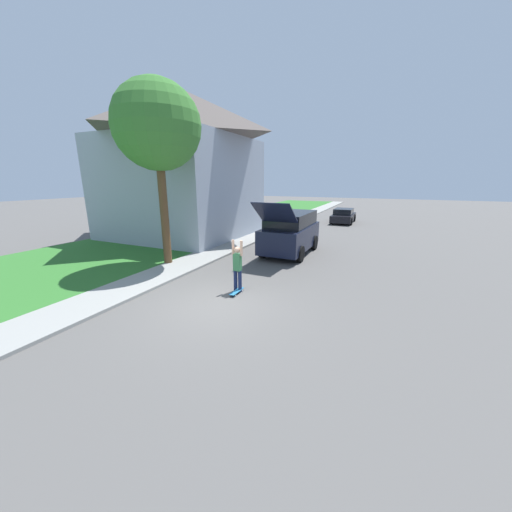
{
  "coord_description": "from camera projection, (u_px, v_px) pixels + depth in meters",
  "views": [
    {
      "loc": [
        4.59,
        -7.02,
        3.8
      ],
      "look_at": [
        0.06,
        2.86,
        0.9
      ],
      "focal_mm": 20.0,
      "sensor_mm": 36.0,
      "label": 1
    }
  ],
  "objects": [
    {
      "name": "ground_plane",
      "position": [
        217.0,
        305.0,
        8.99
      ],
      "size": [
        120.0,
        120.0,
        0.0
      ],
      "primitive_type": "plane",
      "color": "#54514F"
    },
    {
      "name": "lawn",
      "position": [
        158.0,
        243.0,
        17.48
      ],
      "size": [
        10.0,
        80.0,
        0.08
      ],
      "color": "#2D6B28",
      "rests_on": "ground_plane"
    },
    {
      "name": "sidewalk",
      "position": [
        219.0,
        250.0,
        15.7
      ],
      "size": [
        1.8,
        80.0,
        0.1
      ],
      "color": "gray",
      "rests_on": "ground_plane"
    },
    {
      "name": "house",
      "position": [
        181.0,
        162.0,
        19.13
      ],
      "size": [
        9.26,
        9.34,
        9.43
      ],
      "color": "#99A3B2",
      "rests_on": "lawn"
    },
    {
      "name": "lawn_tree_near",
      "position": [
        157.0,
        127.0,
        11.77
      ],
      "size": [
        3.63,
        3.63,
        7.71
      ],
      "color": "brown",
      "rests_on": "lawn"
    },
    {
      "name": "suv_parked",
      "position": [
        291.0,
        232.0,
        15.03
      ],
      "size": [
        2.18,
        5.3,
        2.89
      ],
      "color": "black",
      "rests_on": "ground_plane"
    },
    {
      "name": "car_down_street",
      "position": [
        343.0,
        216.0,
        26.18
      ],
      "size": [
        1.9,
        4.23,
        1.29
      ],
      "color": "black",
      "rests_on": "ground_plane"
    },
    {
      "name": "skateboarder",
      "position": [
        237.0,
        266.0,
        9.82
      ],
      "size": [
        0.41,
        0.21,
        1.84
      ],
      "color": "#192347",
      "rests_on": "ground_plane"
    },
    {
      "name": "skateboard",
      "position": [
        237.0,
        291.0,
        9.84
      ],
      "size": [
        0.21,
        0.79,
        0.1
      ],
      "color": "#236B99",
      "rests_on": "ground_plane"
    }
  ]
}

